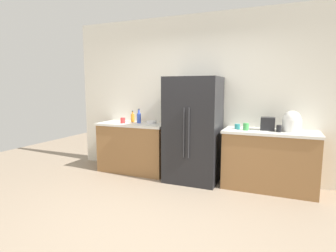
% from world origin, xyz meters
% --- Properties ---
extents(ground_plane, '(9.82, 9.82, 0.00)m').
position_xyz_m(ground_plane, '(0.00, 0.00, 0.00)').
color(ground_plane, gray).
extents(kitchen_back_panel, '(4.91, 0.10, 2.80)m').
position_xyz_m(kitchen_back_panel, '(0.00, 1.92, 1.40)').
color(kitchen_back_panel, silver).
rests_on(kitchen_back_panel, ground_plane).
extents(counter_left, '(1.31, 0.61, 0.91)m').
position_xyz_m(counter_left, '(-1.13, 1.58, 0.46)').
color(counter_left, olive).
rests_on(counter_left, ground_plane).
extents(counter_right, '(1.38, 0.61, 0.91)m').
position_xyz_m(counter_right, '(1.23, 1.58, 0.46)').
color(counter_right, olive).
rests_on(counter_right, ground_plane).
extents(refrigerator, '(0.86, 0.71, 1.73)m').
position_xyz_m(refrigerator, '(0.03, 1.51, 0.86)').
color(refrigerator, black).
rests_on(refrigerator, ground_plane).
extents(toaster, '(0.20, 0.18, 0.20)m').
position_xyz_m(toaster, '(1.18, 1.64, 1.01)').
color(toaster, black).
rests_on(toaster, counter_right).
extents(rice_cooker, '(0.27, 0.27, 0.31)m').
position_xyz_m(rice_cooker, '(1.51, 1.63, 1.05)').
color(rice_cooker, white).
rests_on(rice_cooker, counter_right).
extents(bottle_a, '(0.08, 0.08, 0.26)m').
position_xyz_m(bottle_a, '(-1.06, 1.64, 1.01)').
color(bottle_a, blue).
rests_on(bottle_a, counter_left).
extents(bottle_b, '(0.07, 0.07, 0.21)m').
position_xyz_m(bottle_b, '(-1.23, 1.71, 0.99)').
color(bottle_b, orange).
rests_on(bottle_b, counter_left).
extents(cup_a, '(0.08, 0.08, 0.08)m').
position_xyz_m(cup_a, '(0.73, 1.59, 0.95)').
color(cup_a, teal).
rests_on(cup_a, counter_right).
extents(cup_b, '(0.09, 0.09, 0.10)m').
position_xyz_m(cup_b, '(-1.32, 1.50, 0.96)').
color(cup_b, red).
rests_on(cup_b, counter_left).
extents(cup_c, '(0.09, 0.09, 0.11)m').
position_xyz_m(cup_c, '(0.87, 1.51, 0.96)').
color(cup_c, green).
rests_on(cup_c, counter_right).
extents(cup_d, '(0.07, 0.07, 0.11)m').
position_xyz_m(cup_d, '(1.34, 1.50, 0.96)').
color(cup_d, black).
rests_on(cup_d, counter_right).
extents(bowl_a, '(0.18, 0.18, 0.05)m').
position_xyz_m(bowl_a, '(-0.80, 1.65, 0.93)').
color(bowl_a, white).
rests_on(bowl_a, counter_left).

